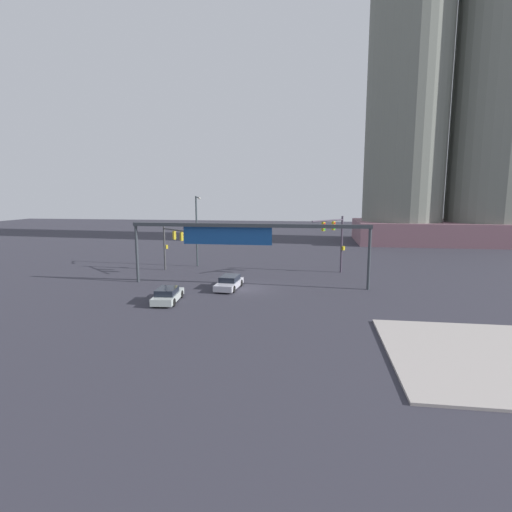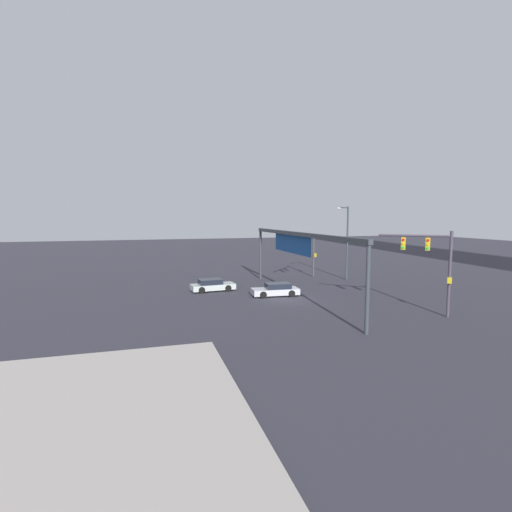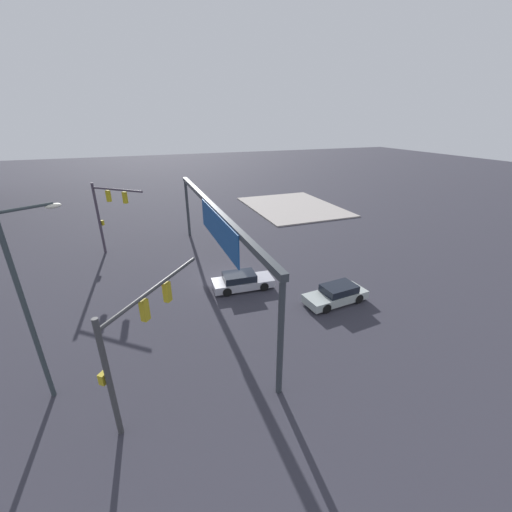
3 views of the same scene
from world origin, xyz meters
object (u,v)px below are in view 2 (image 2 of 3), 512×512
object	(u,v)px
traffic_signal_near_corner	(433,258)
traffic_signal_opposite_side	(310,248)
streetlamp_curved_arm	(346,238)
sedan_car_waiting_far	(276,290)
sedan_car_approaching	(212,285)

from	to	relation	value
traffic_signal_near_corner	traffic_signal_opposite_side	size ratio (longest dim) A/B	1.19
streetlamp_curved_arm	sedan_car_waiting_far	xyz separation A→B (m)	(6.24, -10.84, -4.34)
traffic_signal_near_corner	streetlamp_curved_arm	world-z (taller)	streetlamp_curved_arm
traffic_signal_opposite_side	sedan_car_waiting_far	xyz separation A→B (m)	(8.11, -7.10, -3.13)
streetlamp_curved_arm	sedan_car_waiting_far	size ratio (longest dim) A/B	1.91
sedan_car_waiting_far	sedan_car_approaching	bearing A→B (deg)	-33.39
traffic_signal_near_corner	sedan_car_waiting_far	xyz separation A→B (m)	(-10.14, -8.75, -3.77)
traffic_signal_opposite_side	sedan_car_approaching	bearing A→B (deg)	-31.08
traffic_signal_near_corner	sedan_car_approaching	xyz separation A→B (m)	(-14.20, -14.06, -3.77)
streetlamp_curved_arm	traffic_signal_opposite_side	bearing A→B (deg)	-55.09
traffic_signal_opposite_side	streetlamp_curved_arm	distance (m)	4.35
traffic_signal_near_corner	streetlamp_curved_arm	size ratio (longest dim) A/B	0.75
traffic_signal_near_corner	sedan_car_waiting_far	world-z (taller)	traffic_signal_near_corner
sedan_car_waiting_far	traffic_signal_near_corner	bearing A→B (deg)	134.80
sedan_car_approaching	sedan_car_waiting_far	xyz separation A→B (m)	(4.06, 5.31, 0.00)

